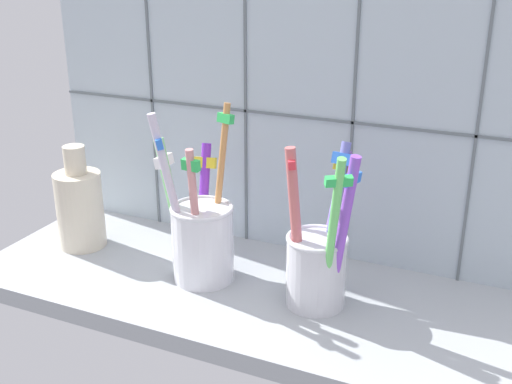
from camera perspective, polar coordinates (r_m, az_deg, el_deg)
counter_slab at (r=68.50cm, az=0.13°, el=-9.56°), size 64.00×22.00×2.00cm
tile_wall_back at (r=71.21cm, az=4.15°, el=10.22°), size 64.00×2.20×45.00cm
toothbrush_cup_left at (r=68.09cm, az=-5.15°, el=-3.97°), size 8.57×9.64×19.07cm
toothbrush_cup_right at (r=63.28cm, az=5.61°, el=-6.17°), size 7.64×10.86×17.45cm
ceramic_vase at (r=78.40cm, az=-15.67°, el=-1.27°), size 5.59×5.59×12.66cm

